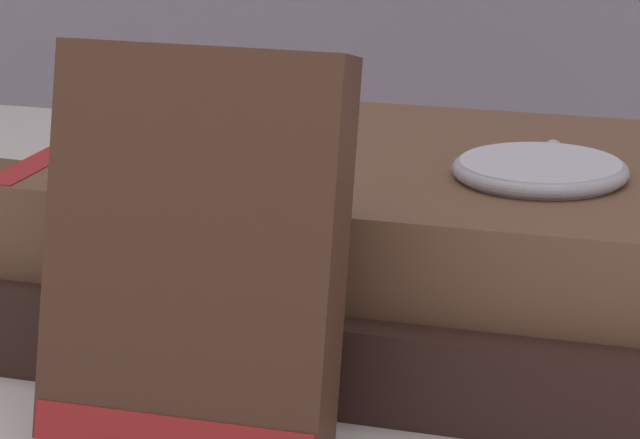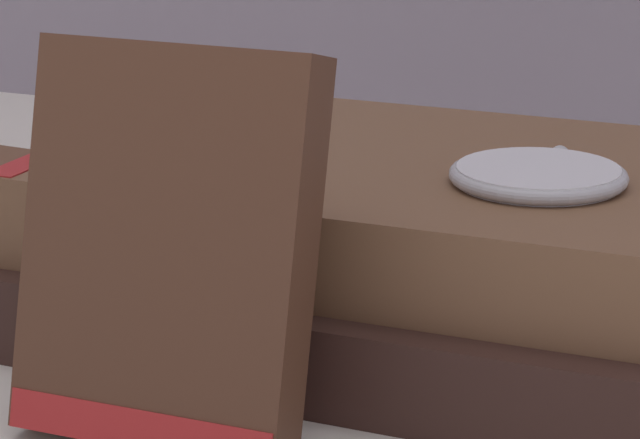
% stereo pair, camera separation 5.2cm
% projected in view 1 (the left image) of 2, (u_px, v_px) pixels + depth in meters
% --- Properties ---
extents(ground_plane, '(3.00, 3.00, 0.00)m').
position_uv_depth(ground_plane, '(227.00, 338.00, 0.55)').
color(ground_plane, silver).
extents(book_flat_bottom, '(0.26, 0.18, 0.03)m').
position_uv_depth(book_flat_bottom, '(349.00, 283.00, 0.56)').
color(book_flat_bottom, '#331E19').
rests_on(book_flat_bottom, ground_plane).
extents(book_flat_top, '(0.24, 0.17, 0.03)m').
position_uv_depth(book_flat_top, '(360.00, 195.00, 0.56)').
color(book_flat_top, brown).
rests_on(book_flat_top, book_flat_bottom).
extents(book_leaning_front, '(0.09, 0.05, 0.12)m').
position_uv_depth(book_leaning_front, '(194.00, 268.00, 0.45)').
color(book_leaning_front, '#4C2D1E').
rests_on(book_leaning_front, ground_plane).
extents(pocket_watch, '(0.06, 0.06, 0.01)m').
position_uv_depth(pocket_watch, '(540.00, 170.00, 0.52)').
color(pocket_watch, silver).
rests_on(pocket_watch, book_flat_top).
extents(reading_glasses, '(0.10, 0.05, 0.00)m').
position_uv_depth(reading_glasses, '(399.00, 195.00, 0.72)').
color(reading_glasses, '#ADADB2').
rests_on(reading_glasses, ground_plane).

